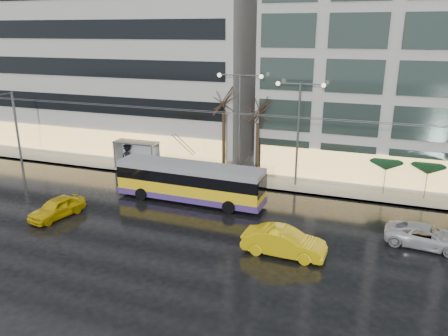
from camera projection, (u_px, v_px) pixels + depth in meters
The scene contains 19 objects.
ground at pixel (162, 226), 29.43m from camera, with size 140.00×140.00×0.00m, color black.
sidewalk at pixel (249, 168), 41.33m from camera, with size 80.00×10.00×0.15m, color gray.
kerb at pixel (233, 185), 36.89m from camera, with size 80.00×0.10×0.15m, color slate.
building_left at pixel (108, 43), 48.24m from camera, with size 34.00×14.00×22.00m, color #B3B0AB.
trolleybus at pixel (190, 183), 33.26m from camera, with size 11.57×4.63×5.34m.
catenary at pixel (217, 139), 34.95m from camera, with size 42.24×5.12×7.00m.
bus_shelter at pixel (134, 148), 41.12m from camera, with size 4.20×1.60×2.51m.
street_lamp_near at pixel (240, 112), 36.67m from camera, with size 3.96×0.36×9.03m.
street_lamp_far at pixel (299, 119), 35.15m from camera, with size 3.96×0.36×8.53m.
tree_a at pixel (224, 98), 37.00m from camera, with size 3.20×3.20×8.40m.
tree_b at pixel (258, 108), 36.42m from camera, with size 3.20×3.20×7.70m.
parasol_a at pixel (386, 166), 34.07m from camera, with size 2.50×2.50×2.65m.
parasol_b at pixel (428, 170), 33.11m from camera, with size 2.50×2.50×2.65m.
taxi_a at pixel (57, 208), 30.58m from camera, with size 1.65×4.11×1.40m, color #E0BC0B.
taxi_b at pixel (284, 242), 25.43m from camera, with size 1.70×4.87×1.60m, color yellow.
sedan_silver at pixel (426, 236), 26.47m from camera, with size 2.18×4.72×1.31m, color silver.
pedestrian_a at pixel (157, 158), 39.09m from camera, with size 1.10×1.12×2.19m.
pedestrian_b at pixel (158, 156), 41.98m from camera, with size 0.88×0.70×1.75m.
pedestrian_c at pixel (127, 154), 41.72m from camera, with size 1.36×0.96×2.11m.
Camera 1 is at (13.01, -23.89, 12.62)m, focal length 35.00 mm.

